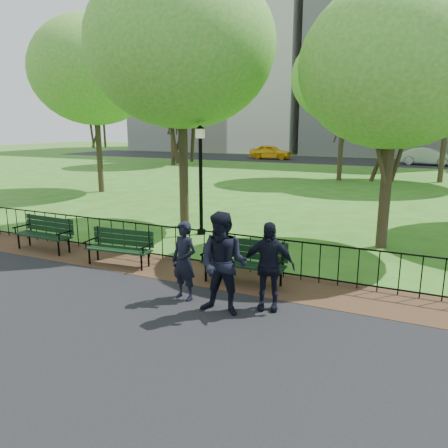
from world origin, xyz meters
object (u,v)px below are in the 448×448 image
at_px(tree_near_w, 181,47).
at_px(tree_near_e, 396,66).
at_px(taxi, 271,152).
at_px(sedan_silver, 428,156).
at_px(park_bench_main, 230,254).
at_px(park_bench_left_a, 120,243).
at_px(tree_far_w, 171,82).
at_px(tree_far_c, 345,77).
at_px(lamppost, 201,176).
at_px(person_mid, 223,264).
at_px(park_bench_left_b, 45,230).
at_px(tree_mid_w, 94,70).
at_px(person_right, 268,266).
at_px(person_left, 184,261).

bearing_deg(tree_near_w, tree_near_e, 1.02).
height_order(taxi, sedan_silver, sedan_silver).
relative_size(park_bench_main, park_bench_left_a, 1.08).
bearing_deg(park_bench_left_a, tree_far_w, 113.49).
distance_m(park_bench_main, tree_far_c, 19.79).
height_order(lamppost, sedan_silver, lamppost).
distance_m(park_bench_main, sedan_silver, 32.38).
bearing_deg(taxi, person_mid, -164.24).
xyz_separation_m(park_bench_left_b, person_mid, (6.12, -1.65, 0.38)).
distance_m(taxi, sedan_silver, 13.99).
bearing_deg(park_bench_main, park_bench_left_a, 178.11).
relative_size(tree_far_w, sedan_silver, 2.20).
relative_size(tree_mid_w, person_mid, 4.52).
relative_size(tree_near_w, sedan_silver, 1.89).
bearing_deg(person_right, person_left, 174.53).
height_order(lamppost, tree_near_w, tree_near_w).
relative_size(lamppost, person_mid, 1.78).
xyz_separation_m(park_bench_left_a, tree_far_c, (1.65, 19.03, 5.50)).
distance_m(tree_mid_w, taxi, 24.17).
bearing_deg(tree_far_w, tree_mid_w, -72.20).
distance_m(park_bench_main, taxi, 34.33).
xyz_separation_m(tree_far_w, person_left, (15.55, -24.78, -5.87)).
relative_size(tree_far_c, person_left, 5.61).
bearing_deg(lamppost, park_bench_left_b, -131.28).
bearing_deg(park_bench_left_b, tree_mid_w, 124.47).
bearing_deg(tree_far_w, park_bench_left_a, -61.04).
height_order(lamppost, person_mid, lamppost).
bearing_deg(tree_near_w, sedan_silver, 75.72).
bearing_deg(lamppost, sedan_silver, 78.02).
relative_size(lamppost, tree_near_e, 0.48).
xyz_separation_m(park_bench_left_b, tree_mid_w, (-5.76, 8.97, 5.31)).
height_order(person_right, taxi, person_right).
relative_size(lamppost, tree_mid_w, 0.40).
relative_size(tree_far_c, person_right, 5.24).
xyz_separation_m(park_bench_left_b, taxi, (-4.92, 32.56, 0.14)).
distance_m(park_bench_left_b, person_right, 6.87).
bearing_deg(person_mid, person_left, 160.27).
bearing_deg(park_bench_left_b, lamppost, 50.47).
distance_m(lamppost, tree_far_w, 24.57).
height_order(park_bench_left_b, tree_near_e, tree_near_e).
relative_size(tree_mid_w, sedan_silver, 1.95).
distance_m(tree_near_e, person_left, 7.56).
height_order(park_bench_left_a, person_mid, person_mid).
bearing_deg(lamppost, tree_far_c, 85.14).
distance_m(park_bench_left_b, sedan_silver, 33.32).
distance_m(person_right, taxi, 35.65).
bearing_deg(person_mid, taxi, 104.72).
bearing_deg(taxi, park_bench_main, -164.33).
distance_m(park_bench_left_b, lamppost, 4.68).
xyz_separation_m(person_mid, person_right, (0.65, 0.54, -0.11)).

